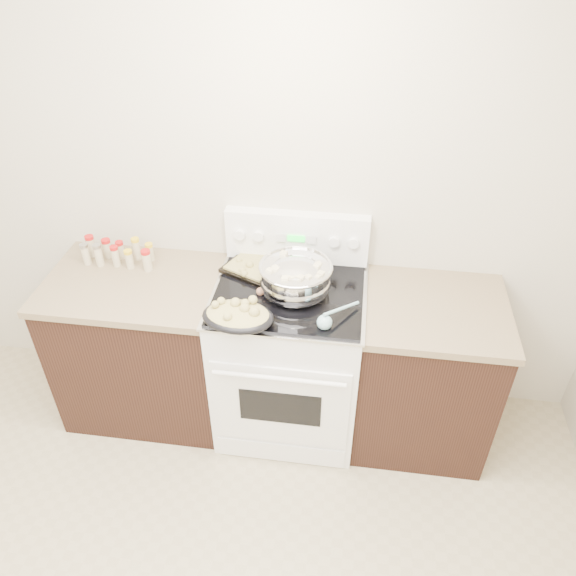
# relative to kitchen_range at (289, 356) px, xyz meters

# --- Properties ---
(room_shell) EXTENTS (4.10, 3.60, 2.75)m
(room_shell) POSITION_rel_kitchen_range_xyz_m (-0.35, -1.42, 1.21)
(room_shell) COLOR beige
(room_shell) RESTS_ON ground
(counter_left) EXTENTS (0.93, 0.67, 0.92)m
(counter_left) POSITION_rel_kitchen_range_xyz_m (-0.83, 0.01, -0.03)
(counter_left) COLOR black
(counter_left) RESTS_ON ground
(counter_right) EXTENTS (0.73, 0.67, 0.92)m
(counter_right) POSITION_rel_kitchen_range_xyz_m (0.73, 0.01, -0.03)
(counter_right) COLOR black
(counter_right) RESTS_ON ground
(kitchen_range) EXTENTS (0.78, 0.73, 1.22)m
(kitchen_range) POSITION_rel_kitchen_range_xyz_m (0.00, 0.00, 0.00)
(kitchen_range) COLOR white
(kitchen_range) RESTS_ON ground
(mixing_bowl) EXTENTS (0.39, 0.39, 0.21)m
(mixing_bowl) POSITION_rel_kitchen_range_xyz_m (0.03, -0.01, 0.54)
(mixing_bowl) COLOR silver
(mixing_bowl) RESTS_ON kitchen_range
(roasting_pan) EXTENTS (0.36, 0.26, 0.11)m
(roasting_pan) POSITION_rel_kitchen_range_xyz_m (-0.20, -0.28, 0.50)
(roasting_pan) COLOR black
(roasting_pan) RESTS_ON kitchen_range
(baking_sheet) EXTENTS (0.43, 0.38, 0.06)m
(baking_sheet) POSITION_rel_kitchen_range_xyz_m (-0.17, 0.14, 0.47)
(baking_sheet) COLOR black
(baking_sheet) RESTS_ON kitchen_range
(wooden_spoon) EXTENTS (0.07, 0.25, 0.04)m
(wooden_spoon) POSITION_rel_kitchen_range_xyz_m (-0.13, -0.01, 0.46)
(wooden_spoon) COLOR #9C6647
(wooden_spoon) RESTS_ON kitchen_range
(blue_ladle) EXTENTS (0.19, 0.21, 0.09)m
(blue_ladle) POSITION_rel_kitchen_range_xyz_m (0.21, -0.24, 0.48)
(blue_ladle) COLOR #7FB0BD
(blue_ladle) RESTS_ON kitchen_range
(spice_jars) EXTENTS (0.40, 0.14, 0.13)m
(spice_jars) POSITION_rel_kitchen_range_xyz_m (-0.97, 0.16, 0.49)
(spice_jars) COLOR #BFB28C
(spice_jars) RESTS_ON counter_left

